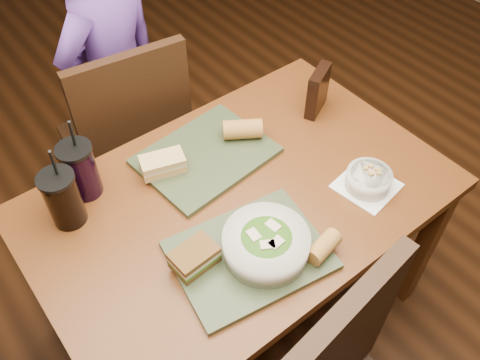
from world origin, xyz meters
name	(u,v)px	position (x,y,z in m)	size (l,w,h in m)	color
ground	(240,309)	(0.00, 0.00, 0.00)	(6.00, 6.00, 0.00)	#381C0B
dining_table	(240,213)	(0.00, 0.00, 0.66)	(1.30, 0.85, 0.75)	#5A2E12
chair_far	(129,137)	(-0.06, 0.65, 0.56)	(0.49, 0.49, 1.00)	black
diner	(117,81)	(0.01, 0.83, 0.69)	(0.51, 0.33, 1.39)	#563188
tray_near	(250,255)	(-0.12, -0.20, 0.76)	(0.42, 0.32, 0.02)	#303B24
tray_far	(206,156)	(0.01, 0.20, 0.76)	(0.42, 0.32, 0.02)	#303B24
salad_bowl	(266,243)	(-0.08, -0.22, 0.81)	(0.24, 0.24, 0.08)	silver
soup_bowl	(368,179)	(0.34, -0.22, 0.78)	(0.20, 0.20, 0.07)	white
sandwich_near	(194,257)	(-0.26, -0.13, 0.80)	(0.13, 0.09, 0.06)	#593819
sandwich_far	(163,164)	(-0.14, 0.22, 0.80)	(0.16, 0.11, 0.06)	tan
baguette_near	(323,247)	(0.04, -0.32, 0.79)	(0.05, 0.05, 0.11)	#AD7533
baguette_far	(243,129)	(0.16, 0.19, 0.80)	(0.07, 0.07, 0.13)	#AD7533
cup_cola	(63,199)	(-0.46, 0.24, 0.84)	(0.11, 0.11, 0.29)	black
cup_berry	(80,170)	(-0.37, 0.31, 0.85)	(0.11, 0.11, 0.29)	black
chip_bag	(318,91)	(0.47, 0.15, 0.84)	(0.13, 0.04, 0.17)	black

